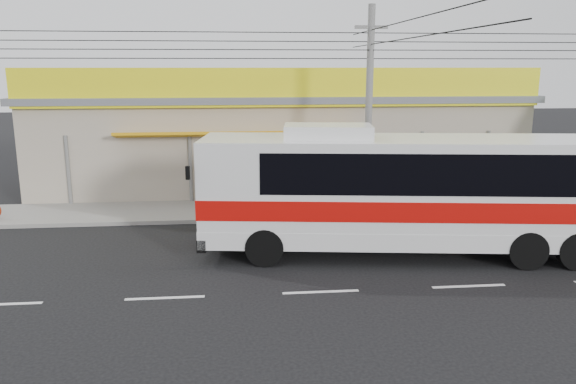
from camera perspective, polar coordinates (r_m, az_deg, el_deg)
ground at (r=17.17m, az=2.05°, el=-6.91°), size 120.00×120.00×0.00m
sidewalk at (r=22.86m, az=0.05°, el=-1.73°), size 30.00×3.20×0.15m
lane_markings at (r=14.86m, az=3.35°, el=-10.11°), size 50.00×0.12×0.01m
storefront_building at (r=27.87m, az=-1.09°, el=5.52°), size 22.60×9.20×5.70m
coach_bus at (r=17.62m, az=13.55°, el=0.54°), size 13.34×4.48×4.03m
utility_pole at (r=20.85m, az=8.41°, el=14.61°), size 34.00×14.00×7.90m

